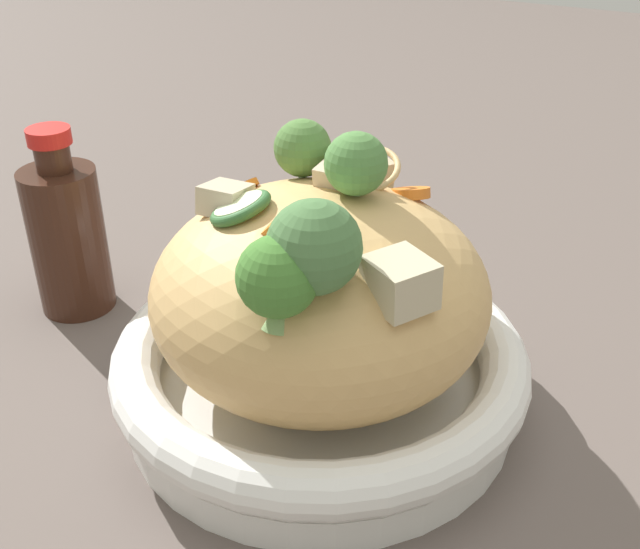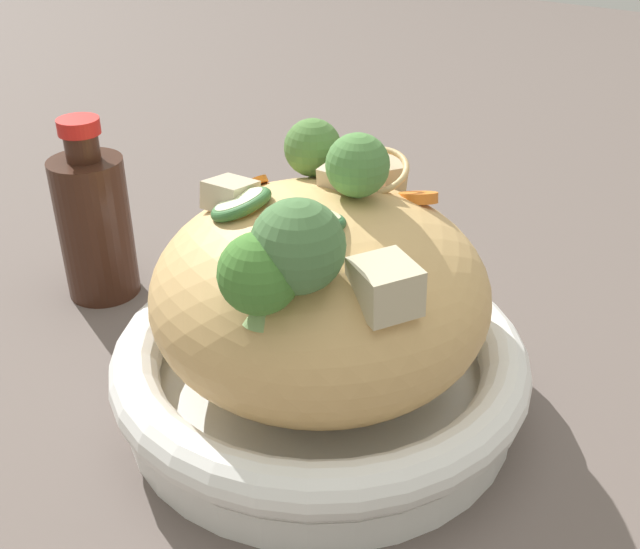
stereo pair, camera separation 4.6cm
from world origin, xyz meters
name	(u,v)px [view 2 (the right image)]	position (x,y,z in m)	size (l,w,h in m)	color
ground_plane	(320,401)	(0.00, 0.00, 0.00)	(3.00, 3.00, 0.00)	#5D514C
serving_bowl	(320,368)	(0.00, 0.00, 0.03)	(0.27, 0.27, 0.05)	white
noodle_heap	(320,292)	(0.00, 0.00, 0.09)	(0.21, 0.21, 0.14)	tan
broccoli_florets	(304,218)	(0.01, -0.03, 0.16)	(0.12, 0.17, 0.07)	#8FB577
carrot_coins	(330,199)	(-0.01, 0.02, 0.14)	(0.13, 0.13, 0.03)	orange
zucchini_slices	(274,210)	(-0.01, -0.02, 0.15)	(0.09, 0.05, 0.02)	beige
chicken_chunks	(350,211)	(0.01, 0.02, 0.14)	(0.16, 0.16, 0.05)	#C5B494
soy_sauce_bottle	(95,223)	(-0.23, 0.01, 0.06)	(0.06, 0.06, 0.15)	#381E14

